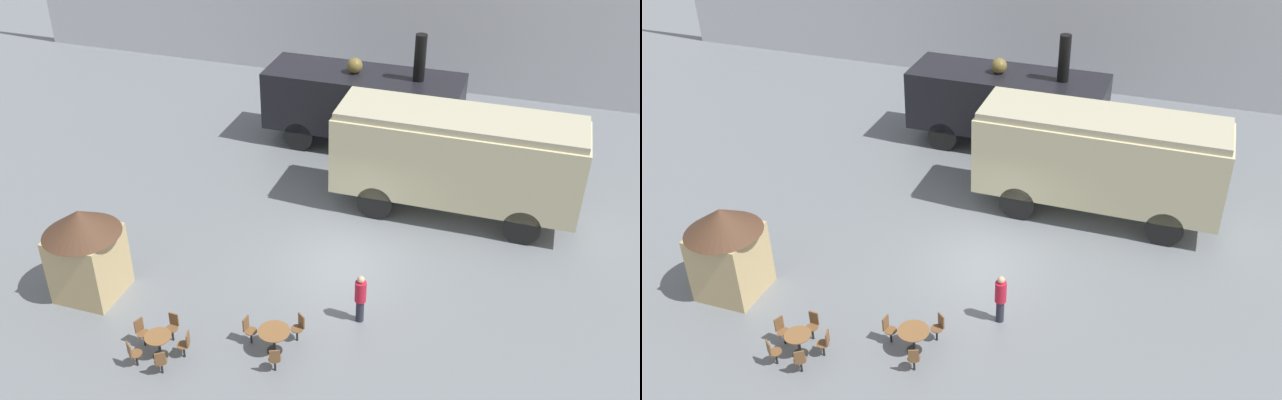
# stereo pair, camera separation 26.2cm
# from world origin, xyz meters

# --- Properties ---
(ground_plane) EXTENTS (80.00, 80.00, 0.00)m
(ground_plane) POSITION_xyz_m (0.00, 0.00, 0.00)
(ground_plane) COLOR slate
(steam_locomotive) EXTENTS (8.09, 2.73, 5.12)m
(steam_locomotive) POSITION_xyz_m (-1.53, 8.28, 2.03)
(steam_locomotive) COLOR black
(steam_locomotive) RESTS_ON ground_plane
(passenger_coach_vintage) EXTENTS (8.54, 2.71, 3.90)m
(passenger_coach_vintage) POSITION_xyz_m (2.93, 4.15, 2.34)
(passenger_coach_vintage) COLOR beige
(passenger_coach_vintage) RESTS_ON ground_plane
(cafe_table_near) EXTENTS (0.75, 0.75, 0.73)m
(cafe_table_near) POSITION_xyz_m (-3.57, -5.74, 0.54)
(cafe_table_near) COLOR black
(cafe_table_near) RESTS_ON ground_plane
(cafe_table_mid) EXTENTS (0.90, 0.90, 0.74)m
(cafe_table_mid) POSITION_xyz_m (-0.61, -4.57, 0.59)
(cafe_table_mid) COLOR black
(cafe_table_mid) RESTS_ON ground_plane
(cafe_chair_0) EXTENTS (0.36, 0.36, 0.87)m
(cafe_chair_0) POSITION_xyz_m (-3.53, -4.99, 0.51)
(cafe_chair_0) COLOR black
(cafe_chair_0) RESTS_ON ground_plane
(cafe_chair_1) EXTENTS (0.39, 0.38, 0.87)m
(cafe_chair_1) POSITION_xyz_m (-4.26, -5.47, 0.51)
(cafe_chair_1) COLOR black
(cafe_chair_1) RESTS_ON ground_plane
(cafe_chair_2) EXTENTS (0.40, 0.41, 0.87)m
(cafe_chair_2) POSITION_xyz_m (-4.04, -6.32, 0.51)
(cafe_chair_2) COLOR black
(cafe_chair_2) RESTS_ON ground_plane
(cafe_chair_3) EXTENTS (0.39, 0.40, 0.87)m
(cafe_chair_3) POSITION_xyz_m (-3.16, -6.36, 0.51)
(cafe_chair_3) COLOR black
(cafe_chair_3) RESTS_ON ground_plane
(cafe_chair_4) EXTENTS (0.38, 0.36, 0.87)m
(cafe_chair_4) POSITION_xyz_m (-2.85, -5.55, 0.51)
(cafe_chair_4) COLOR black
(cafe_chair_4) RESTS_ON ground_plane
(cafe_chair_5) EXTENTS (0.40, 0.40, 0.87)m
(cafe_chair_5) POSITION_xyz_m (-0.11, -3.92, 0.51)
(cafe_chair_5) COLOR black
(cafe_chair_5) RESTS_ON ground_plane
(cafe_chair_6) EXTENTS (0.37, 0.36, 0.87)m
(cafe_chair_6) POSITION_xyz_m (-1.43, -4.46, 0.51)
(cafe_chair_6) COLOR black
(cafe_chair_6) RESTS_ON ground_plane
(cafe_chair_7) EXTENTS (0.38, 0.39, 0.87)m
(cafe_chair_7) POSITION_xyz_m (-0.30, -5.34, 0.51)
(cafe_chair_7) COLOR black
(cafe_chair_7) RESTS_ON ground_plane
(visitor_person) EXTENTS (0.34, 0.34, 1.63)m
(visitor_person) POSITION_xyz_m (1.32, -2.60, 0.88)
(visitor_person) COLOR #262633
(visitor_person) RESTS_ON ground_plane
(ticket_kiosk) EXTENTS (2.34, 2.34, 3.00)m
(ticket_kiosk) POSITION_xyz_m (-6.91, -3.87, 1.67)
(ticket_kiosk) COLOR tan
(ticket_kiosk) RESTS_ON ground_plane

